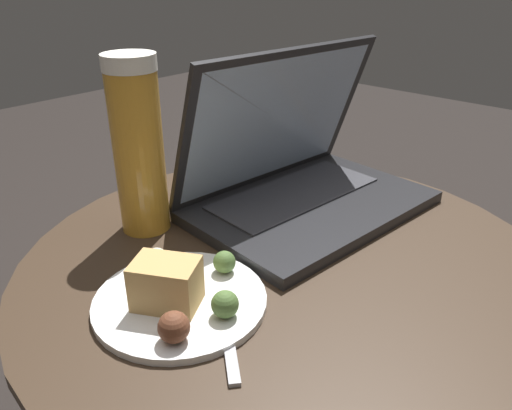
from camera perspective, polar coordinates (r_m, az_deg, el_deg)
table at (r=0.77m, az=3.24°, el=-15.13°), size 0.71×0.71×0.51m
laptop at (r=0.80m, az=4.96°, el=3.25°), size 0.39×0.28×0.25m
beer_glass at (r=0.72m, az=-13.32°, el=6.51°), size 0.07×0.07×0.25m
snack_plate at (r=0.59m, az=-8.85°, el=-10.05°), size 0.20×0.20×0.06m
fork at (r=0.58m, az=-3.66°, el=-12.07°), size 0.13×0.16×0.00m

